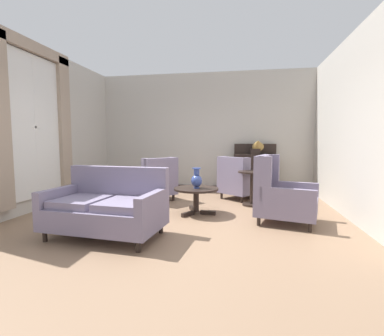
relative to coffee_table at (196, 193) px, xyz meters
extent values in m
plane|color=#896B51|center=(-0.22, -0.59, -0.38)|extent=(8.95, 8.95, 0.00)
cube|color=#BCB7AD|center=(-0.22, 2.61, 1.17)|extent=(5.80, 0.08, 3.10)
cube|color=#BCB7AD|center=(-3.04, 0.37, 1.17)|extent=(0.08, 4.48, 3.10)
cube|color=#BCB7AD|center=(2.60, 0.37, 1.17)|extent=(0.08, 4.48, 3.10)
cube|color=black|center=(-0.22, 2.55, -0.32)|extent=(5.64, 0.03, 0.12)
cube|color=silver|center=(-2.98, -0.27, 1.19)|extent=(0.03, 1.26, 2.53)
cube|color=white|center=(-2.97, -0.27, 1.19)|extent=(0.02, 1.34, 2.61)
cube|color=white|center=(-2.96, -0.27, 1.19)|extent=(0.02, 0.04, 2.53)
cube|color=white|center=(-2.96, -0.27, 1.19)|extent=(0.02, 1.26, 0.04)
cube|color=tan|center=(-2.92, -1.08, 1.24)|extent=(0.10, 0.32, 2.83)
cube|color=tan|center=(-2.92, 0.54, 1.24)|extent=(0.10, 0.32, 2.83)
cube|color=tan|center=(-2.92, -0.27, 2.61)|extent=(0.10, 1.94, 0.20)
cylinder|color=black|center=(0.00, 0.00, 0.08)|extent=(0.80, 0.80, 0.04)
cylinder|color=black|center=(0.00, 0.00, -0.14)|extent=(0.10, 0.10, 0.39)
cube|color=black|center=(0.22, -0.03, -0.34)|extent=(0.29, 0.10, 0.07)
cube|color=black|center=(-0.10, 0.20, -0.34)|extent=(0.18, 0.28, 0.07)
cube|color=black|center=(-0.12, -0.19, -0.34)|extent=(0.20, 0.27, 0.07)
cylinder|color=#384C93|center=(0.01, -0.04, 0.11)|extent=(0.11, 0.11, 0.02)
ellipsoid|color=#384C93|center=(0.01, -0.04, 0.23)|extent=(0.20, 0.20, 0.22)
cylinder|color=#384C93|center=(0.01, -0.04, 0.39)|extent=(0.10, 0.10, 0.11)
torus|color=#384C93|center=(0.01, -0.04, 0.45)|extent=(0.16, 0.16, 0.02)
cube|color=slate|center=(-1.01, -1.45, -0.09)|extent=(1.60, 1.02, 0.29)
cube|color=slate|center=(-0.98, -1.08, 0.31)|extent=(1.53, 0.28, 0.50)
cube|color=slate|center=(-1.35, -1.46, 0.10)|extent=(0.67, 0.74, 0.10)
cube|color=slate|center=(-0.68, -1.52, 0.10)|extent=(0.67, 0.74, 0.10)
cube|color=slate|center=(-1.72, -1.44, 0.16)|extent=(0.18, 0.79, 0.22)
cube|color=slate|center=(-0.31, -1.57, 0.16)|extent=(0.18, 0.79, 0.22)
cylinder|color=black|center=(-1.70, -1.76, -0.31)|extent=(0.06, 0.06, 0.14)
cylinder|color=black|center=(-0.38, -1.88, -0.31)|extent=(0.06, 0.06, 0.14)
cylinder|color=black|center=(-1.64, -1.03, -0.31)|extent=(0.06, 0.06, 0.14)
cylinder|color=black|center=(-0.32, -1.15, -0.31)|extent=(0.06, 0.06, 0.14)
cube|color=slate|center=(-1.12, 1.01, -0.10)|extent=(1.10, 1.10, 0.27)
cube|color=slate|center=(-0.87, 0.80, 0.30)|extent=(0.60, 0.68, 0.55)
cube|color=slate|center=(-0.72, 1.11, 0.37)|extent=(0.22, 0.21, 0.42)
cube|color=slate|center=(-1.15, 0.60, 0.37)|extent=(0.22, 0.21, 0.42)
cube|color=slate|center=(-0.94, 1.30, 0.12)|extent=(0.59, 0.52, 0.18)
cube|color=slate|center=(-1.37, 0.78, 0.12)|extent=(0.59, 0.52, 0.18)
cylinder|color=black|center=(-1.16, 1.44, -0.31)|extent=(0.06, 0.06, 0.14)
cylinder|color=black|center=(-1.56, 0.98, -0.31)|extent=(0.06, 0.06, 0.14)
cylinder|color=black|center=(-0.68, 1.04, -0.31)|extent=(0.06, 0.06, 0.14)
cylinder|color=black|center=(-1.07, 0.57, -0.31)|extent=(0.06, 0.06, 0.14)
cube|color=slate|center=(0.80, 1.55, -0.09)|extent=(1.13, 1.15, 0.28)
cube|color=slate|center=(0.57, 1.26, 0.31)|extent=(0.67, 0.58, 0.53)
cube|color=slate|center=(0.88, 1.13, 0.38)|extent=(0.20, 0.22, 0.41)
cube|color=slate|center=(0.37, 1.54, 0.38)|extent=(0.20, 0.22, 0.41)
cube|color=slate|center=(1.09, 1.39, 0.15)|extent=(0.56, 0.67, 0.20)
cube|color=slate|center=(0.58, 1.79, 0.15)|extent=(0.56, 0.67, 0.20)
cylinder|color=black|center=(1.25, 1.64, -0.31)|extent=(0.06, 0.06, 0.14)
cylinder|color=black|center=(0.80, 2.01, -0.31)|extent=(0.06, 0.06, 0.14)
cylinder|color=black|center=(0.81, 1.09, -0.31)|extent=(0.06, 0.06, 0.14)
cylinder|color=black|center=(0.35, 1.46, -0.31)|extent=(0.06, 0.06, 0.14)
cube|color=slate|center=(1.52, -0.31, -0.10)|extent=(1.09, 1.05, 0.26)
cube|color=slate|center=(1.15, -0.21, 0.36)|extent=(0.36, 0.85, 0.67)
cube|color=slate|center=(1.14, -0.59, 0.44)|extent=(0.22, 0.15, 0.51)
cube|color=slate|center=(1.34, 0.13, 0.44)|extent=(0.22, 0.15, 0.51)
cube|color=slate|center=(1.47, -0.68, 0.13)|extent=(0.79, 0.30, 0.21)
cube|color=slate|center=(1.66, 0.04, 0.13)|extent=(0.79, 0.30, 0.21)
cylinder|color=black|center=(1.78, -0.73, -0.31)|extent=(0.06, 0.06, 0.14)
cylinder|color=black|center=(1.96, -0.07, -0.31)|extent=(0.06, 0.06, 0.14)
cylinder|color=black|center=(1.07, -0.54, -0.31)|extent=(0.06, 0.06, 0.14)
cylinder|color=black|center=(1.25, 0.12, -0.31)|extent=(0.06, 0.06, 0.14)
cylinder|color=black|center=(1.00, 0.85, 0.31)|extent=(0.57, 0.57, 0.03)
cylinder|color=black|center=(1.00, 0.85, -0.04)|extent=(0.07, 0.07, 0.67)
cylinder|color=black|center=(1.00, 0.85, -0.36)|extent=(0.37, 0.37, 0.04)
cube|color=black|center=(1.11, 2.31, 0.16)|extent=(1.05, 0.36, 0.88)
cube|color=black|center=(1.11, 2.47, 0.73)|extent=(1.05, 0.04, 0.26)
cube|color=black|center=(0.64, 2.18, -0.33)|extent=(0.06, 0.06, 0.10)
cube|color=black|center=(1.59, 2.18, -0.33)|extent=(0.06, 0.06, 0.10)
cube|color=black|center=(0.64, 2.44, -0.33)|extent=(0.06, 0.06, 0.10)
cube|color=black|center=(1.59, 2.44, -0.33)|extent=(0.06, 0.06, 0.10)
cube|color=black|center=(1.11, 2.29, 0.67)|extent=(0.24, 0.24, 0.14)
cone|color=#B28942|center=(1.17, 2.21, 0.87)|extent=(0.30, 0.39, 0.38)
camera|label=1|loc=(0.82, -4.94, 0.92)|focal=26.49mm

